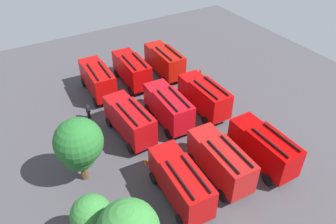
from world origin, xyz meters
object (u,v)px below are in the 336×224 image
fire_truck_1 (204,96)px  fire_truck_3 (220,160)px  fire_truck_0 (264,147)px  traffic_cone_0 (146,162)px  firefighter_1 (145,68)px  fire_truck_2 (164,60)px  tree_1 (91,215)px  tree_3 (79,142)px  fire_truck_6 (180,181)px  fire_truck_7 (129,119)px  firefighter_3 (194,140)px  firefighter_0 (122,61)px  traffic_cone_1 (262,134)px  firefighter_2 (88,111)px  tree_2 (79,154)px  fire_truck_8 (98,79)px  fire_truck_4 (168,106)px  fire_truck_5 (132,69)px  firefighter_4 (200,75)px

fire_truck_1 → fire_truck_3: size_ratio=0.99×
fire_truck_0 → traffic_cone_0: (5.39, 9.34, -1.86)m
firefighter_1 → fire_truck_2: bearing=-146.0°
tree_1 → tree_3: (6.42, -1.38, 1.24)m
fire_truck_2 → fire_truck_6: size_ratio=0.99×
fire_truck_7 → firefighter_3: fire_truck_7 is taller
fire_truck_0 → firefighter_0: (23.94, 3.54, -1.26)m
fire_truck_1 → tree_1: 18.85m
traffic_cone_1 → fire_truck_2: bearing=8.5°
firefighter_3 → traffic_cone_0: firefighter_3 is taller
firefighter_2 → traffic_cone_0: (-9.49, -2.24, -0.71)m
tree_2 → traffic_cone_0: tree_2 is taller
fire_truck_1 → fire_truck_8: bearing=43.1°
fire_truck_4 → fire_truck_6: 10.44m
fire_truck_5 → traffic_cone_0: 14.66m
fire_truck_1 → tree_2: 15.47m
fire_truck_1 → fire_truck_3: 10.00m
fire_truck_4 → firefighter_0: 14.22m
fire_truck_5 → firefighter_3: 13.97m
firefighter_3 → tree_3: bearing=-147.2°
fire_truck_8 → tree_2: bearing=156.0°
fire_truck_1 → tree_3: 15.40m
fire_truck_0 → fire_truck_7: size_ratio=0.99×
firefighter_3 → fire_truck_4: bearing=133.9°
fire_truck_5 → tree_1: 22.32m
fire_truck_0 → fire_truck_8: 20.95m
tree_2 → firefighter_0: bearing=-33.5°
fire_truck_4 → traffic_cone_0: (-4.41, 5.02, -1.86)m
tree_3 → firefighter_2: bearing=-21.3°
firefighter_4 → traffic_cone_1: 12.39m
fire_truck_6 → firefighter_1: size_ratio=4.38×
firefighter_3 → firefighter_4: (10.08, -7.69, 0.01)m
fire_truck_7 → tree_2: 7.03m
fire_truck_1 → fire_truck_2: (9.42, -0.34, 0.00)m
firefighter_0 → tree_3: 20.97m
fire_truck_5 → firefighter_0: bearing=-6.3°
firefighter_1 → traffic_cone_0: bearing=132.4°
fire_truck_1 → fire_truck_5: (9.48, 4.40, 0.00)m
fire_truck_0 → traffic_cone_0: fire_truck_0 is taller
fire_truck_0 → fire_truck_3: same height
fire_truck_4 → tree_3: size_ratio=1.13×
fire_truck_0 → fire_truck_6: 8.74m
firefighter_4 → fire_truck_5: bearing=-157.7°
fire_truck_6 → traffic_cone_1: fire_truck_6 is taller
fire_truck_3 → fire_truck_5: bearing=1.6°
fire_truck_6 → traffic_cone_0: (5.06, 0.61, -1.86)m
firefighter_4 → traffic_cone_0: (-9.79, 12.97, -0.63)m
tree_2 → fire_truck_4: bearing=-73.2°
fire_truck_8 → firefighter_1: fire_truck_8 is taller
fire_truck_4 → tree_2: (-3.23, 10.69, 0.88)m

